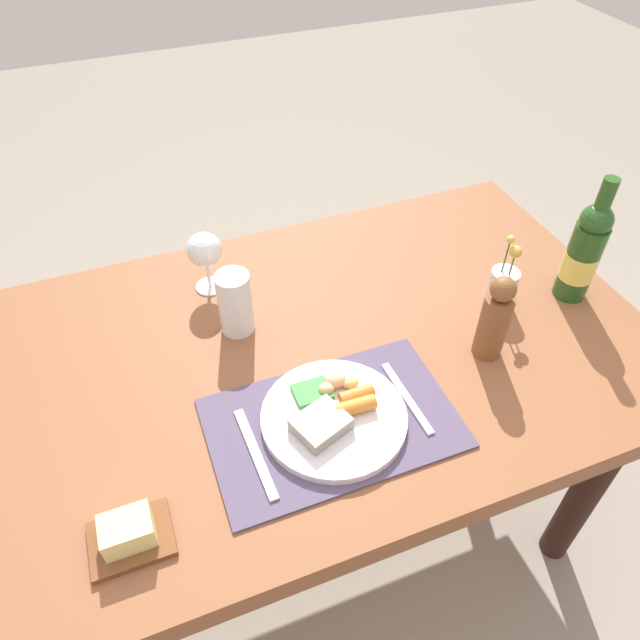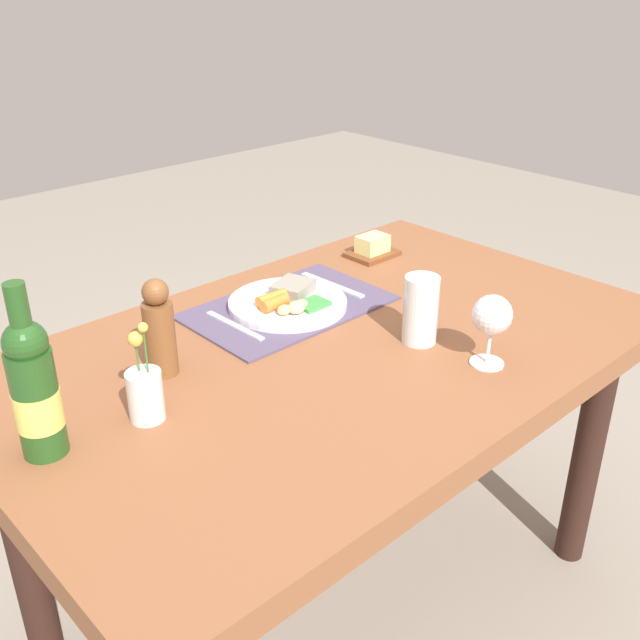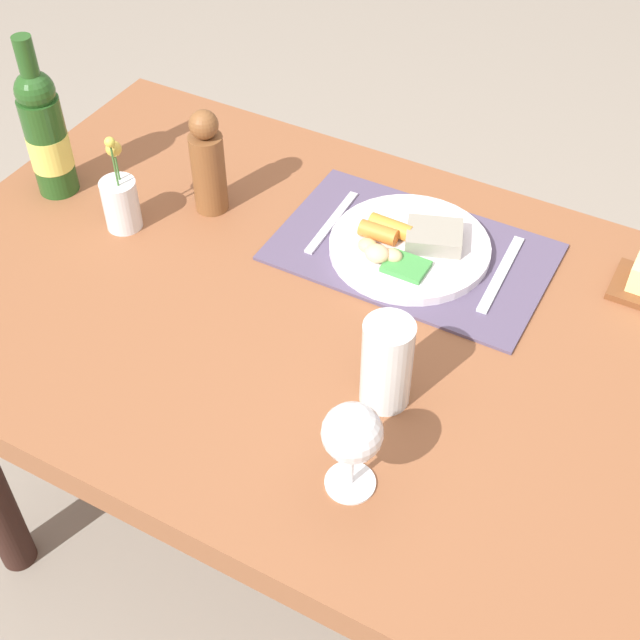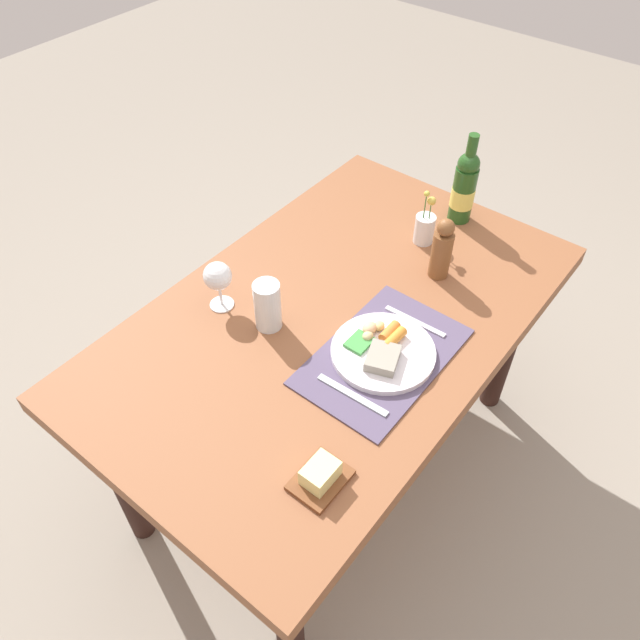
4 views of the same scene
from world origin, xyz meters
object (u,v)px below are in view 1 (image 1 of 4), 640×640
dinner_plate (334,415)px  pepper_mill (495,319)px  knife (407,397)px  water_tumbler (236,306)px  fork (255,453)px  wine_glass (204,251)px  wine_bottle (584,252)px  dining_table (318,376)px  flower_vase (502,286)px  butter_dish (129,534)px

dinner_plate → pepper_mill: (0.36, 0.05, 0.07)m
knife → water_tumbler: (-0.25, 0.31, 0.06)m
fork → water_tumbler: size_ratio=1.37×
pepper_mill → water_tumbler: pepper_mill is taller
fork → wine_glass: bearing=83.8°
knife → wine_bottle: (0.49, 0.14, 0.11)m
dinner_plate → wine_bottle: size_ratio=0.91×
wine_glass → fork: bearing=-93.9°
dinner_plate → knife: dinner_plate is taller
fork → wine_bottle: size_ratio=0.67×
dinner_plate → fork: size_ratio=1.36×
pepper_mill → wine_bottle: (0.28, 0.09, 0.03)m
dining_table → knife: size_ratio=7.74×
pepper_mill → flower_vase: (0.11, 0.12, -0.04)m
dining_table → flower_vase: bearing=-2.6°
water_tumbler → wine_glass: bearing=99.1°
knife → wine_glass: bearing=118.6°
fork → water_tumbler: water_tumbler is taller
knife → flower_vase: size_ratio=0.98×
dining_table → butter_dish: (-0.43, -0.29, 0.12)m
knife → wine_bottle: size_ratio=0.61×
dining_table → flower_vase: 0.46m
knife → pepper_mill: bearing=12.6°
water_tumbler → dinner_plate: bearing=-71.7°
fork → flower_vase: (0.63, 0.19, 0.05)m
flower_vase → butter_dish: bearing=-162.6°
butter_dish → dining_table: bearing=34.1°
butter_dish → wine_bottle: wine_bottle is taller
flower_vase → knife: bearing=-151.6°
pepper_mill → fork: bearing=-172.3°
water_tumbler → wine_bottle: bearing=-12.5°
knife → wine_glass: wine_glass is taller
knife → pepper_mill: 0.24m
knife → wine_glass: 0.55m
pepper_mill → water_tumbler: (-0.46, 0.25, -0.03)m
pepper_mill → water_tumbler: size_ratio=1.35×
dining_table → dinner_plate: (-0.04, -0.19, 0.11)m
dinner_plate → pepper_mill: bearing=7.9°
fork → wine_glass: wine_glass is taller
knife → water_tumbler: bearing=127.0°
dinner_plate → wine_glass: size_ratio=1.83×
knife → water_tumbler: size_ratio=1.26×
dining_table → wine_glass: wine_glass is taller
dinner_plate → wine_bottle: wine_bottle is taller
wine_bottle → water_tumbler: 0.76m
wine_glass → butter_dish: (-0.26, -0.56, -0.08)m
dining_table → butter_dish: size_ratio=10.97×
fork → butter_dish: (-0.23, -0.08, 0.01)m
knife → flower_vase: 0.37m
wine_glass → pepper_mill: 0.64m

